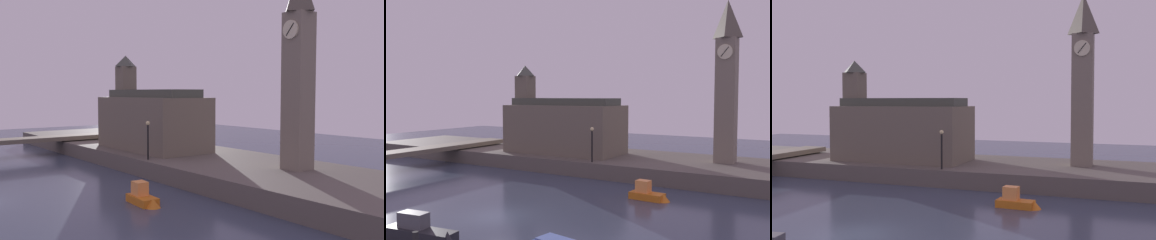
{
  "view_description": "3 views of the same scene",
  "coord_description": "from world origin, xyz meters",
  "views": [
    {
      "loc": [
        31.86,
        -5.66,
        7.46
      ],
      "look_at": [
        0.97,
        17.98,
        4.97
      ],
      "focal_mm": 41.38,
      "sensor_mm": 36.0,
      "label": 1
    },
    {
      "loc": [
        18.67,
        -20.33,
        7.99
      ],
      "look_at": [
        -3.64,
        16.24,
        5.45
      ],
      "focal_mm": 38.93,
      "sensor_mm": 36.0,
      "label": 2
    },
    {
      "loc": [
        14.43,
        -21.34,
        7.44
      ],
      "look_at": [
        1.16,
        14.15,
        5.82
      ],
      "focal_mm": 42.71,
      "sensor_mm": 36.0,
      "label": 3
    }
  ],
  "objects": [
    {
      "name": "far_embankment",
      "position": [
        0.0,
        20.0,
        0.75
      ],
      "size": [
        70.0,
        12.0,
        1.5
      ],
      "primitive_type": "cube",
      "color": "#5B544C",
      "rests_on": "ground"
    },
    {
      "name": "clock_tower",
      "position": [
        10.02,
        21.22,
        9.57
      ],
      "size": [
        2.01,
        2.07,
        15.56
      ],
      "color": "slate",
      "rests_on": "far_embankment"
    },
    {
      "name": "parliament_hall",
      "position": [
        -7.48,
        18.99,
        4.58
      ],
      "size": [
        13.09,
        6.11,
        10.05
      ],
      "color": "#6B6051",
      "rests_on": "far_embankment"
    },
    {
      "name": "streetlamp",
      "position": [
        -1.1,
        14.7,
        3.66
      ],
      "size": [
        0.36,
        0.36,
        3.41
      ],
      "color": "black",
      "rests_on": "far_embankment"
    },
    {
      "name": "boat_patrol_orange",
      "position": [
        7.0,
        9.37,
        0.45
      ],
      "size": [
        3.2,
        1.34,
        1.49
      ],
      "color": "orange",
      "rests_on": "ground"
    }
  ]
}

